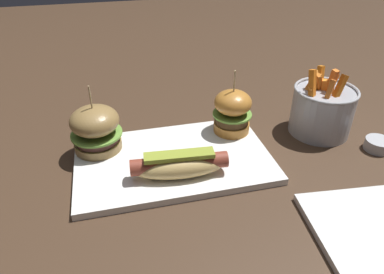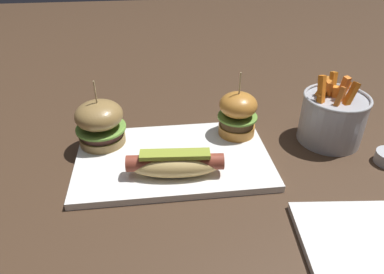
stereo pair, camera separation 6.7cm
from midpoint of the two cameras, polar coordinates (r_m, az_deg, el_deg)
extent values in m
plane|color=#422D1E|center=(0.69, -0.29, -4.04)|extent=(3.00, 3.00, 0.00)
cube|color=white|center=(0.69, -0.30, -3.58)|extent=(0.37, 0.23, 0.01)
ellipsoid|color=tan|center=(0.63, 0.07, -4.69)|extent=(0.17, 0.06, 0.04)
cylinder|color=brown|center=(0.62, 0.07, -4.26)|extent=(0.17, 0.04, 0.03)
cube|color=olive|center=(0.61, 0.07, -2.94)|extent=(0.12, 0.04, 0.01)
cylinder|color=olive|center=(0.74, -11.70, -0.30)|extent=(0.09, 0.09, 0.02)
cylinder|color=#492924|center=(0.73, -11.84, 0.77)|extent=(0.08, 0.08, 0.01)
cylinder|color=#6B9E3D|center=(0.72, -11.92, 1.39)|extent=(0.10, 0.10, 0.00)
ellipsoid|color=olive|center=(0.71, -12.19, 3.40)|extent=(0.09, 0.09, 0.05)
cylinder|color=tan|center=(0.69, -12.59, 6.45)|extent=(0.00, 0.00, 0.06)
cylinder|color=#BC782F|center=(0.76, 9.68, 1.22)|extent=(0.08, 0.08, 0.02)
cylinder|color=#4C331B|center=(0.75, 9.82, 2.47)|extent=(0.07, 0.07, 0.02)
cylinder|color=#6B9E3D|center=(0.74, 9.90, 3.20)|extent=(0.08, 0.08, 0.00)
ellipsoid|color=#BC782F|center=(0.73, 10.09, 5.04)|extent=(0.08, 0.08, 0.05)
cylinder|color=tan|center=(0.71, 10.40, 7.89)|extent=(0.00, 0.00, 0.06)
cylinder|color=#A8AAB2|center=(0.80, 23.89, 2.50)|extent=(0.13, 0.13, 0.10)
torus|color=#B7BABF|center=(0.78, 24.73, 5.79)|extent=(0.13, 0.13, 0.01)
cube|color=orange|center=(0.75, 22.49, 5.65)|extent=(0.02, 0.04, 0.09)
cube|color=orange|center=(0.79, 24.27, 5.33)|extent=(0.02, 0.02, 0.06)
cube|color=orange|center=(0.81, 23.79, 6.75)|extent=(0.02, 0.03, 0.08)
cube|color=orange|center=(0.78, 25.07, 5.93)|extent=(0.02, 0.03, 0.09)
cube|color=orange|center=(0.75, 24.60, 4.53)|extent=(0.03, 0.02, 0.08)
cube|color=orange|center=(0.77, 22.47, 4.82)|extent=(0.03, 0.02, 0.06)
cube|color=orange|center=(0.78, 24.99, 5.47)|extent=(0.04, 0.03, 0.07)
cube|color=#CE6315|center=(0.76, 26.01, 4.93)|extent=(0.04, 0.02, 0.08)
cube|color=orange|center=(0.79, 23.52, 6.17)|extent=(0.04, 0.04, 0.08)
cube|color=orange|center=(0.78, 22.10, 6.13)|extent=(0.03, 0.04, 0.08)
cube|color=orange|center=(0.79, 23.28, 6.24)|extent=(0.04, 0.02, 0.08)
cube|color=orange|center=(0.78, 25.23, 5.39)|extent=(0.03, 0.04, 0.08)
cube|color=white|center=(0.60, 29.29, -15.49)|extent=(0.20, 0.20, 0.01)
camera|label=1|loc=(0.03, -87.14, 1.84)|focal=33.10mm
camera|label=2|loc=(0.03, 92.86, -1.84)|focal=33.10mm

